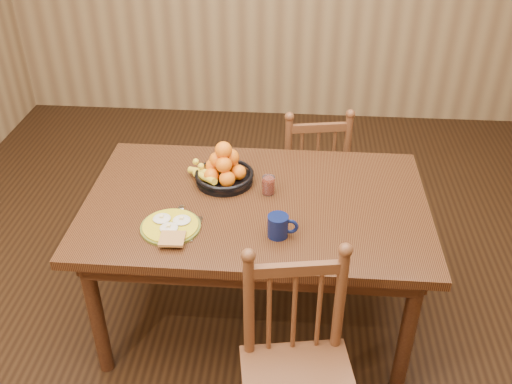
# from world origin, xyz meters

# --- Properties ---
(room) EXTENTS (4.52, 5.02, 2.72)m
(room) POSITION_xyz_m (0.00, 0.00, 1.35)
(room) COLOR black
(room) RESTS_ON ground
(dining_table) EXTENTS (1.60, 1.00, 0.75)m
(dining_table) POSITION_xyz_m (0.00, 0.00, 0.67)
(dining_table) COLOR black
(dining_table) RESTS_ON ground
(chair_far) EXTENTS (0.47, 0.46, 0.90)m
(chair_far) POSITION_xyz_m (0.27, 0.76, 0.44)
(chair_far) COLOR #503018
(chair_far) RESTS_ON ground
(chair_near) EXTENTS (0.49, 0.48, 0.95)m
(chair_near) POSITION_xyz_m (0.22, -0.75, 0.46)
(chair_near) COLOR #503018
(chair_near) RESTS_ON ground
(breakfast_plate) EXTENTS (0.26, 0.29, 0.04)m
(breakfast_plate) POSITION_xyz_m (-0.35, -0.24, 0.76)
(breakfast_plate) COLOR #59601E
(breakfast_plate) RESTS_ON dining_table
(fork) EXTENTS (0.03, 0.18, 0.00)m
(fork) POSITION_xyz_m (-0.25, -0.23, 0.75)
(fork) COLOR silver
(fork) RESTS_ON dining_table
(spoon) EXTENTS (0.07, 0.15, 0.01)m
(spoon) POSITION_xyz_m (-0.33, -0.11, 0.75)
(spoon) COLOR silver
(spoon) RESTS_ON dining_table
(coffee_mug) EXTENTS (0.13, 0.09, 0.10)m
(coffee_mug) POSITION_xyz_m (0.12, -0.25, 0.80)
(coffee_mug) COLOR #0A123A
(coffee_mug) RESTS_ON dining_table
(juice_glass) EXTENTS (0.06, 0.06, 0.09)m
(juice_glass) POSITION_xyz_m (0.05, 0.07, 0.79)
(juice_glass) COLOR silver
(juice_glass) RESTS_ON dining_table
(fruit_bowl) EXTENTS (0.32, 0.29, 0.22)m
(fruit_bowl) POSITION_xyz_m (-0.17, 0.15, 0.81)
(fruit_bowl) COLOR black
(fruit_bowl) RESTS_ON dining_table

